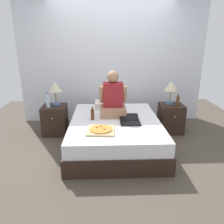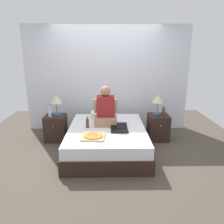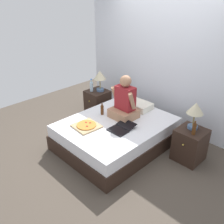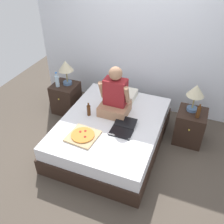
{
  "view_description": "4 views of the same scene",
  "coord_description": "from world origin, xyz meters",
  "px_view_note": "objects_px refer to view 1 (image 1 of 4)",
  "views": [
    {
      "loc": [
        -0.19,
        -3.43,
        1.76
      ],
      "look_at": [
        -0.05,
        -0.06,
        0.63
      ],
      "focal_mm": 35.0,
      "sensor_mm": 36.0,
      "label": 1
    },
    {
      "loc": [
        0.03,
        -3.98,
        1.93
      ],
      "look_at": [
        0.1,
        0.01,
        0.79
      ],
      "focal_mm": 35.0,
      "sensor_mm": 36.0,
      "label": 2
    },
    {
      "loc": [
        2.64,
        -2.71,
        2.62
      ],
      "look_at": [
        0.12,
        -0.23,
        0.79
      ],
      "focal_mm": 40.0,
      "sensor_mm": 36.0,
      "label": 3
    },
    {
      "loc": [
        1.11,
        -2.75,
        2.83
      ],
      "look_at": [
        0.06,
        -0.11,
        0.73
      ],
      "focal_mm": 40.0,
      "sensor_mm": 36.0,
      "label": 4
    }
  ],
  "objects_px": {
    "water_bottle": "(48,102)",
    "beer_bottle": "(178,101)",
    "lamp_on_left_nightstand": "(55,88)",
    "person_seated": "(113,99)",
    "nightstand_right": "(171,118)",
    "laptop": "(130,121)",
    "nightstand_left": "(55,120)",
    "pizza_box": "(101,130)",
    "bed": "(115,133)",
    "beer_bottle_on_bed": "(92,114)",
    "lamp_on_right_nightstand": "(171,87)"
  },
  "relations": [
    {
      "from": "bed",
      "to": "pizza_box",
      "type": "height_order",
      "value": "pizza_box"
    },
    {
      "from": "lamp_on_left_nightstand",
      "to": "nightstand_right",
      "type": "distance_m",
      "value": 2.3
    },
    {
      "from": "nightstand_left",
      "to": "water_bottle",
      "type": "height_order",
      "value": "water_bottle"
    },
    {
      "from": "nightstand_right",
      "to": "beer_bottle",
      "type": "relative_size",
      "value": 2.43
    },
    {
      "from": "lamp_on_left_nightstand",
      "to": "lamp_on_right_nightstand",
      "type": "relative_size",
      "value": 1.0
    },
    {
      "from": "nightstand_left",
      "to": "pizza_box",
      "type": "relative_size",
      "value": 1.3
    },
    {
      "from": "nightstand_right",
      "to": "beer_bottle",
      "type": "bearing_deg",
      "value": -54.99
    },
    {
      "from": "laptop",
      "to": "beer_bottle_on_bed",
      "type": "relative_size",
      "value": 1.9
    },
    {
      "from": "nightstand_left",
      "to": "person_seated",
      "type": "bearing_deg",
      "value": -16.88
    },
    {
      "from": "lamp_on_left_nightstand",
      "to": "person_seated",
      "type": "distance_m",
      "value": 1.14
    },
    {
      "from": "nightstand_left",
      "to": "nightstand_right",
      "type": "height_order",
      "value": "same"
    },
    {
      "from": "lamp_on_left_nightstand",
      "to": "water_bottle",
      "type": "xyz_separation_m",
      "value": [
        -0.12,
        -0.14,
        -0.22
      ]
    },
    {
      "from": "water_bottle",
      "to": "nightstand_right",
      "type": "bearing_deg",
      "value": 2.2
    },
    {
      "from": "bed",
      "to": "laptop",
      "type": "xyz_separation_m",
      "value": [
        0.23,
        -0.14,
        0.26
      ]
    },
    {
      "from": "nightstand_left",
      "to": "lamp_on_right_nightstand",
      "type": "distance_m",
      "value": 2.31
    },
    {
      "from": "nightstand_left",
      "to": "beer_bottle_on_bed",
      "type": "distance_m",
      "value": 0.98
    },
    {
      "from": "water_bottle",
      "to": "beer_bottle",
      "type": "relative_size",
      "value": 1.2
    },
    {
      "from": "lamp_on_right_nightstand",
      "to": "person_seated",
      "type": "relative_size",
      "value": 0.58
    },
    {
      "from": "beer_bottle",
      "to": "person_seated",
      "type": "height_order",
      "value": "person_seated"
    },
    {
      "from": "beer_bottle_on_bed",
      "to": "pizza_box",
      "type": "bearing_deg",
      "value": -73.71
    },
    {
      "from": "lamp_on_left_nightstand",
      "to": "bed",
      "type": "bearing_deg",
      "value": -29.27
    },
    {
      "from": "bed",
      "to": "beer_bottle_on_bed",
      "type": "bearing_deg",
      "value": 178.2
    },
    {
      "from": "lamp_on_right_nightstand",
      "to": "pizza_box",
      "type": "bearing_deg",
      "value": -140.73
    },
    {
      "from": "pizza_box",
      "to": "bed",
      "type": "bearing_deg",
      "value": 64.08
    },
    {
      "from": "lamp_on_right_nightstand",
      "to": "beer_bottle",
      "type": "bearing_deg",
      "value": -56.31
    },
    {
      "from": "nightstand_left",
      "to": "beer_bottle_on_bed",
      "type": "xyz_separation_m",
      "value": [
        0.76,
        -0.55,
        0.29
      ]
    },
    {
      "from": "nightstand_left",
      "to": "water_bottle",
      "type": "xyz_separation_m",
      "value": [
        -0.08,
        -0.09,
        0.39
      ]
    },
    {
      "from": "beer_bottle",
      "to": "laptop",
      "type": "xyz_separation_m",
      "value": [
        -0.97,
        -0.6,
        -0.16
      ]
    },
    {
      "from": "nightstand_right",
      "to": "lamp_on_right_nightstand",
      "type": "xyz_separation_m",
      "value": [
        -0.03,
        0.05,
        0.61
      ]
    },
    {
      "from": "lamp_on_left_nightstand",
      "to": "lamp_on_right_nightstand",
      "type": "xyz_separation_m",
      "value": [
        2.19,
        0.0,
        0.0
      ]
    },
    {
      "from": "water_bottle",
      "to": "beer_bottle",
      "type": "distance_m",
      "value": 2.41
    },
    {
      "from": "pizza_box",
      "to": "beer_bottle",
      "type": "bearing_deg",
      "value": 33.27
    },
    {
      "from": "nightstand_left",
      "to": "beer_bottle",
      "type": "bearing_deg",
      "value": -2.45
    },
    {
      "from": "bed",
      "to": "pizza_box",
      "type": "relative_size",
      "value": 4.49
    },
    {
      "from": "nightstand_left",
      "to": "laptop",
      "type": "bearing_deg",
      "value": -27.13
    },
    {
      "from": "lamp_on_right_nightstand",
      "to": "pizza_box",
      "type": "relative_size",
      "value": 1.05
    },
    {
      "from": "lamp_on_left_nightstand",
      "to": "laptop",
      "type": "bearing_deg",
      "value": -29.5
    },
    {
      "from": "bed",
      "to": "person_seated",
      "type": "bearing_deg",
      "value": 96.49
    },
    {
      "from": "lamp_on_left_nightstand",
      "to": "beer_bottle",
      "type": "distance_m",
      "value": 2.31
    },
    {
      "from": "water_bottle",
      "to": "lamp_on_right_nightstand",
      "type": "xyz_separation_m",
      "value": [
        2.31,
        0.14,
        0.22
      ]
    },
    {
      "from": "lamp_on_right_nightstand",
      "to": "pizza_box",
      "type": "distance_m",
      "value": 1.77
    },
    {
      "from": "nightstand_left",
      "to": "pizza_box",
      "type": "bearing_deg",
      "value": -49.2
    },
    {
      "from": "lamp_on_right_nightstand",
      "to": "person_seated",
      "type": "bearing_deg",
      "value": -161.11
    },
    {
      "from": "beer_bottle_on_bed",
      "to": "lamp_on_left_nightstand",
      "type": "bearing_deg",
      "value": 140.0
    },
    {
      "from": "laptop",
      "to": "pizza_box",
      "type": "height_order",
      "value": "laptop"
    },
    {
      "from": "nightstand_left",
      "to": "pizza_box",
      "type": "height_order",
      "value": "nightstand_left"
    },
    {
      "from": "bed",
      "to": "beer_bottle",
      "type": "distance_m",
      "value": 1.35
    },
    {
      "from": "beer_bottle",
      "to": "lamp_on_left_nightstand",
      "type": "bearing_deg",
      "value": 176.26
    },
    {
      "from": "beer_bottle",
      "to": "person_seated",
      "type": "bearing_deg",
      "value": -169.13
    },
    {
      "from": "pizza_box",
      "to": "beer_bottle_on_bed",
      "type": "bearing_deg",
      "value": 106.29
    }
  ]
}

